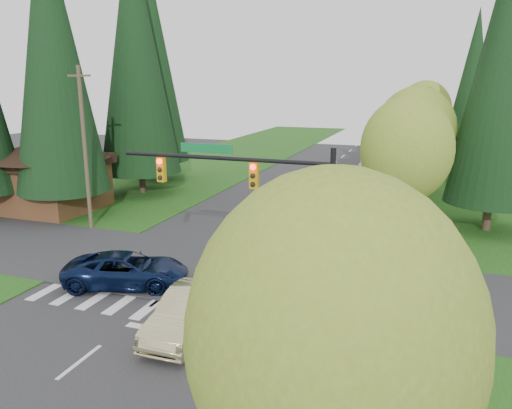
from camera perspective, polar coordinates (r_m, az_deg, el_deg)
The scene contains 32 objects.
ground at distance 19.05m, azimuth -17.56°, elevation -15.28°, with size 120.00×120.00×0.00m, color #28282B.
grass_east at distance 34.31m, azimuth 23.08°, elevation -2.52°, with size 14.00×110.00×0.06m, color #1F4913.
grass_west at distance 41.54m, azimuth -15.41°, elevation 0.83°, with size 14.00×110.00×0.06m, color #1F4913.
cross_street at distance 25.20m, azimuth -6.54°, elevation -7.31°, with size 120.00×8.00×0.10m, color #28282B.
sidewalk_east at distance 36.33m, azimuth 13.32°, elevation -0.83°, with size 1.80×80.00×0.13m, color gray.
curb_east at distance 36.42m, azimuth 12.00°, elevation -0.72°, with size 0.20×80.00×0.13m, color gray.
stone_wall_north at distance 43.92m, azimuth 16.77°, elevation 1.86°, with size 0.70×40.00×0.70m, color #4C4438.
traffic_signal at distance 19.01m, azimuth 0.26°, elevation 1.45°, with size 8.70×0.37×6.80m.
brown_building at distance 38.37m, azimuth -22.43°, elevation 3.96°, with size 8.40×8.40×5.40m.
utility_pole at distance 32.29m, azimuth -18.98°, elevation 6.16°, with size 1.60×0.24×10.00m.
decid_tree_0 at distance 27.26m, azimuth 16.80°, elevation 5.98°, with size 4.80×4.80×8.37m.
decid_tree_1 at distance 34.18m, azimuth 17.69°, elevation 7.76°, with size 5.20×5.20×8.80m.
decid_tree_2 at distance 41.15m, azimuth 17.86°, elevation 8.87°, with size 5.00×5.00×8.82m.
decid_tree_3 at distance 48.14m, azimuth 18.30°, elevation 9.17°, with size 5.00×5.00×8.55m.
decid_tree_4 at distance 55.10m, azimuth 18.68°, elevation 10.07°, with size 5.40×5.40×9.18m.
decid_tree_5 at distance 62.12m, azimuth 18.63°, elevation 9.95°, with size 4.80×4.80×8.30m.
decid_tree_6 at distance 69.09m, azimuth 18.90°, elevation 10.53°, with size 5.20×5.20×8.86m.
decid_tree_south at distance 8.08m, azimuth 8.72°, elevation -14.53°, with size 4.60×4.60×7.92m.
conifer_w_a at distance 35.87m, azimuth -22.22°, elevation 15.67°, with size 6.12×6.12×19.80m.
conifer_w_b at distance 40.82m, azimuth -21.53°, elevation 13.99°, with size 5.44×5.44×17.80m.
conifer_w_c at distance 41.69m, azimuth -13.64°, elevation 16.60°, with size 6.46×6.46×20.80m.
conifer_w_e at distance 47.80m, azimuth -11.60°, elevation 15.11°, with size 5.78×5.78×18.80m.
conifer_e_a at distance 33.19m, azimuth 26.49°, elevation 13.74°, with size 5.44×5.44×17.80m.
conifer_e_b at distance 47.24m, azimuth 26.01°, elevation 14.65°, with size 6.12×6.12×19.80m.
conifer_e_c at distance 61.10m, azimuth 23.59°, elevation 13.01°, with size 5.10×5.10×16.80m.
sedan_champagne at distance 18.97m, azimuth -7.57°, elevation -12.03°, with size 1.75×5.02×1.65m, color tan.
suv_navy at distance 23.55m, azimuth -14.57°, elevation -7.24°, with size 2.54×5.50×1.53m, color #0B1637.
parked_car_a at distance 30.45m, azimuth 7.56°, elevation -1.99°, with size 1.89×4.70×1.60m, color silver.
parked_car_b at distance 39.50m, azimuth 10.02°, elevation 1.59°, with size 2.21×5.43×1.58m, color gray.
parked_car_c at distance 49.94m, azimuth 12.64°, elevation 3.94°, with size 1.50×4.30×1.42m, color #B8B7BC.
parked_car_d at distance 50.13m, azimuth 12.18°, elevation 3.92°, with size 1.50×3.72×1.27m, color white.
parked_car_e at distance 57.30m, azimuth 14.57°, elevation 5.12°, with size 2.08×5.12×1.49m, color #B8B8BD.
Camera 1 is at (10.55, -13.00, 9.10)m, focal length 35.00 mm.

